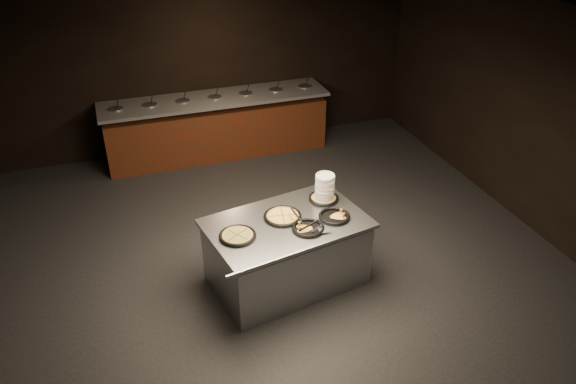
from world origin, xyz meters
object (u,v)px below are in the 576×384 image
at_px(plate_stack, 325,188).
at_px(pan_cheese_whole, 283,216).
at_px(pan_veggie_whole, 237,235).
at_px(serving_counter, 287,253).

relative_size(plate_stack, pan_cheese_whole, 0.77).
relative_size(pan_veggie_whole, pan_cheese_whole, 0.93).
bearing_deg(pan_cheese_whole, serving_counter, -82.23).
xyz_separation_m(pan_veggie_whole, pan_cheese_whole, (0.58, 0.20, 0.00)).
bearing_deg(pan_veggie_whole, plate_stack, 19.11).
bearing_deg(plate_stack, serving_counter, -152.43).
bearing_deg(pan_veggie_whole, serving_counter, 9.93).
bearing_deg(pan_veggie_whole, pan_cheese_whole, 19.36).
height_order(plate_stack, pan_veggie_whole, plate_stack).
xyz_separation_m(plate_stack, pan_veggie_whole, (-1.16, -0.40, -0.15)).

